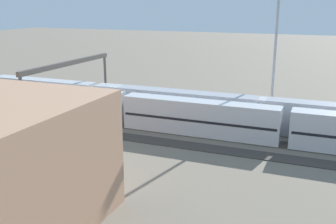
{
  "coord_description": "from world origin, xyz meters",
  "views": [
    {
      "loc": [
        -17.96,
        57.5,
        18.57
      ],
      "look_at": [
        3.87,
        3.49,
        2.5
      ],
      "focal_mm": 42.24,
      "sensor_mm": 36.0,
      "label": 1
    }
  ],
  "objects_px": {
    "light_mast_0": "(278,9)",
    "signal_gantry": "(69,69)",
    "train_on_track_3": "(286,127)",
    "train_on_track_1": "(220,106)"
  },
  "relations": [
    {
      "from": "train_on_track_1",
      "to": "signal_gantry",
      "type": "height_order",
      "value": "signal_gantry"
    },
    {
      "from": "train_on_track_3",
      "to": "signal_gantry",
      "type": "height_order",
      "value": "signal_gantry"
    },
    {
      "from": "train_on_track_1",
      "to": "light_mast_0",
      "type": "height_order",
      "value": "light_mast_0"
    },
    {
      "from": "train_on_track_3",
      "to": "signal_gantry",
      "type": "xyz_separation_m",
      "value": [
        37.82,
        -5.0,
        4.83
      ]
    },
    {
      "from": "train_on_track_1",
      "to": "light_mast_0",
      "type": "relative_size",
      "value": 3.44
    },
    {
      "from": "light_mast_0",
      "to": "signal_gantry",
      "type": "xyz_separation_m",
      "value": [
        33.5,
        13.62,
        -10.25
      ]
    },
    {
      "from": "train_on_track_3",
      "to": "signal_gantry",
      "type": "bearing_deg",
      "value": -7.53
    },
    {
      "from": "signal_gantry",
      "to": "train_on_track_3",
      "type": "bearing_deg",
      "value": 172.47
    },
    {
      "from": "train_on_track_3",
      "to": "train_on_track_1",
      "type": "bearing_deg",
      "value": -40.63
    },
    {
      "from": "train_on_track_3",
      "to": "train_on_track_1",
      "type": "xyz_separation_m",
      "value": [
        11.66,
        -10.0,
        -0.6
      ]
    }
  ]
}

